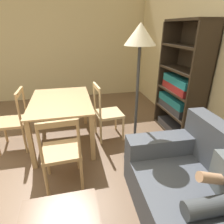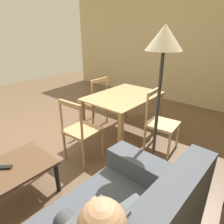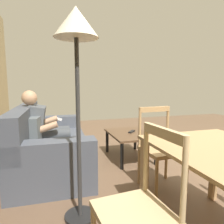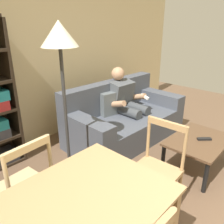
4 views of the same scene
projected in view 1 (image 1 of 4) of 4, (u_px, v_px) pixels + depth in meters
The scene contains 9 objects.
ground_plane at pixel (1, 202), 2.08m from camera, with size 8.82×8.82×0.00m, color brown.
wall_side at pixel (30, 45), 4.58m from camera, with size 0.12×5.78×2.67m, color #C8B586.
couch at pixel (217, 218), 1.57m from camera, with size 1.94×1.01×0.87m.
bookshelf at pixel (180, 90), 3.21m from camera, with size 0.97×0.36×1.85m.
dining_table at pixel (61, 107), 2.94m from camera, with size 1.26×0.89×0.73m.
dining_chair_near_wall at pixel (107, 113), 3.15m from camera, with size 0.45×0.45×0.93m.
dining_chair_facing_couch at pixel (62, 152), 2.15m from camera, with size 0.44×0.44×0.92m.
dining_chair_by_doorway at pixel (13, 121), 2.86m from camera, with size 0.43×0.43×0.93m.
floor_lamp at pixel (140, 49), 2.17m from camera, with size 0.36×0.36×1.79m.
Camera 1 is at (1.73, 0.84, 1.74)m, focal length 30.75 mm.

